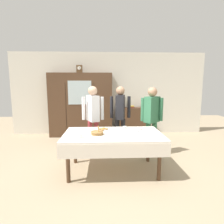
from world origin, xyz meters
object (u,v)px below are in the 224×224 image
(dining_table, at_px, (113,138))
(bread_basket, at_px, (97,133))
(wall_cabinet, at_px, (81,105))
(mantel_clock, at_px, (79,69))
(person_behind_table_left, at_px, (152,114))
(tea_cup_mid_right, at_px, (125,128))
(bookshelf_low, at_px, (132,121))
(tea_cup_mid_left, at_px, (140,129))
(tea_cup_near_right, at_px, (137,131))
(person_near_right_end, at_px, (93,113))
(book_stack, at_px, (132,107))
(pastry_plate, at_px, (103,130))
(spoon_mid_right, at_px, (102,137))
(spoon_near_right, at_px, (118,130))
(person_behind_table_right, at_px, (120,112))
(tea_cup_front_edge, at_px, (80,137))

(dining_table, xyz_separation_m, bread_basket, (-0.30, -0.03, 0.13))
(wall_cabinet, distance_m, bread_basket, 2.70)
(mantel_clock, xyz_separation_m, person_behind_table_left, (1.87, -1.77, -1.16))
(tea_cup_mid_right, relative_size, bread_basket, 0.54)
(bookshelf_low, height_order, tea_cup_mid_left, bookshelf_low)
(tea_cup_near_right, relative_size, tea_cup_mid_right, 1.00)
(tea_cup_near_right, distance_m, person_near_right_end, 1.28)
(mantel_clock, distance_m, bread_basket, 3.02)
(mantel_clock, bearing_deg, tea_cup_mid_left, -57.38)
(bookshelf_low, distance_m, book_stack, 0.48)
(dining_table, bearing_deg, pastry_plate, 122.79)
(book_stack, relative_size, pastry_plate, 0.71)
(bread_basket, distance_m, spoon_mid_right, 0.23)
(bread_basket, bearing_deg, pastry_plate, 69.71)
(bread_basket, height_order, spoon_mid_right, bread_basket)
(dining_table, xyz_separation_m, person_behind_table_left, (0.95, 0.82, 0.32))
(tea_cup_mid_right, relative_size, person_behind_table_left, 0.08)
(spoon_near_right, bearing_deg, mantel_clock, 114.21)
(wall_cabinet, xyz_separation_m, person_behind_table_right, (1.14, -1.36, -0.03))
(pastry_plate, height_order, spoon_near_right, pastry_plate)
(wall_cabinet, relative_size, bookshelf_low, 1.95)
(spoon_mid_right, distance_m, person_behind_table_right, 1.55)
(book_stack, bearing_deg, spoon_mid_right, -108.43)
(spoon_near_right, distance_m, person_near_right_end, 0.93)
(dining_table, height_order, tea_cup_front_edge, tea_cup_front_edge)
(tea_cup_mid_right, relative_size, tea_cup_mid_left, 1.00)
(wall_cabinet, distance_m, tea_cup_mid_right, 2.54)
(bookshelf_low, height_order, book_stack, book_stack)
(bread_basket, distance_m, person_behind_table_right, 1.39)
(person_near_right_end, distance_m, person_behind_table_right, 0.72)
(tea_cup_mid_right, xyz_separation_m, person_behind_table_right, (-0.01, 0.89, 0.21))
(tea_cup_front_edge, bearing_deg, person_behind_table_left, 35.07)
(wall_cabinet, relative_size, book_stack, 10.18)
(book_stack, distance_m, person_behind_table_right, 1.50)
(wall_cabinet, xyz_separation_m, tea_cup_front_edge, (0.32, -2.84, -0.23))
(spoon_near_right, bearing_deg, person_behind_table_left, 34.06)
(tea_cup_front_edge, distance_m, bread_basket, 0.36)
(bread_basket, xyz_separation_m, person_behind_table_right, (0.54, 1.26, 0.20))
(tea_cup_front_edge, distance_m, spoon_mid_right, 0.38)
(person_near_right_end, bearing_deg, spoon_mid_right, -79.39)
(spoon_near_right, bearing_deg, spoon_mid_right, -122.67)
(wall_cabinet, relative_size, person_behind_table_left, 1.25)
(bookshelf_low, relative_size, spoon_near_right, 8.68)
(pastry_plate, relative_size, spoon_near_right, 2.35)
(person_behind_table_left, height_order, person_behind_table_right, person_behind_table_right)
(tea_cup_near_right, height_order, person_behind_table_right, person_behind_table_right)
(bookshelf_low, distance_m, spoon_mid_right, 3.05)
(tea_cup_mid_left, height_order, person_behind_table_right, person_behind_table_right)
(bookshelf_low, distance_m, person_behind_table_right, 1.59)
(bookshelf_low, bearing_deg, bread_basket, -111.58)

